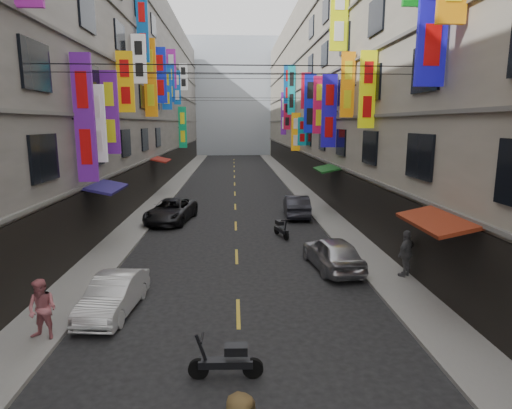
{
  "coord_description": "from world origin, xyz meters",
  "views": [
    {
      "loc": [
        -0.11,
        5.11,
        6.02
      ],
      "look_at": [
        0.32,
        13.29,
        4.47
      ],
      "focal_mm": 30.0,
      "sensor_mm": 36.0,
      "label": 1
    }
  ],
  "objects": [
    {
      "name": "sidewalk_left",
      "position": [
        -6.0,
        42.0,
        0.06
      ],
      "size": [
        2.0,
        90.0,
        0.12
      ],
      "primitive_type": "cube",
      "color": "slate",
      "rests_on": "ground"
    },
    {
      "name": "sidewalk_right",
      "position": [
        6.0,
        42.0,
        0.06
      ],
      "size": [
        2.0,
        90.0,
        0.12
      ],
      "primitive_type": "cube",
      "color": "slate",
      "rests_on": "ground"
    },
    {
      "name": "building_row_left",
      "position": [
        -11.99,
        42.0,
        9.49
      ],
      "size": [
        10.14,
        90.0,
        19.0
      ],
      "color": "gray",
      "rests_on": "ground"
    },
    {
      "name": "building_row_right",
      "position": [
        11.99,
        42.0,
        9.49
      ],
      "size": [
        10.14,
        90.0,
        19.0
      ],
      "color": "#A19887",
      "rests_on": "ground"
    },
    {
      "name": "haze_block",
      "position": [
        0.0,
        92.0,
        11.0
      ],
      "size": [
        18.0,
        8.0,
        22.0
      ],
      "primitive_type": "cube",
      "color": "#A5ADB8",
      "rests_on": "ground"
    },
    {
      "name": "shop_signage",
      "position": [
        -0.11,
        35.3,
        9.06
      ],
      "size": [
        14.0,
        55.0,
        12.15
      ],
      "color": "#0E5AAA",
      "rests_on": "ground"
    },
    {
      "name": "street_awnings",
      "position": [
        -1.26,
        26.0,
        3.0
      ],
      "size": [
        13.99,
        35.2,
        0.41
      ],
      "color": "#144D28",
      "rests_on": "ground"
    },
    {
      "name": "overhead_cables",
      "position": [
        0.0,
        30.0,
        8.8
      ],
      "size": [
        14.0,
        38.04,
        1.24
      ],
      "color": "black",
      "rests_on": "ground"
    },
    {
      "name": "lane_markings",
      "position": [
        0.0,
        39.0,
        0.0
      ],
      "size": [
        0.12,
        80.2,
        0.01
      ],
      "color": "gold",
      "rests_on": "ground"
    },
    {
      "name": "scooter_crossing",
      "position": [
        -0.31,
        14.45,
        0.44
      ],
      "size": [
        1.8,
        0.5,
        1.14
      ],
      "rotation": [
        0.0,
        0.0,
        1.54
      ],
      "color": "black",
      "rests_on": "ground"
    },
    {
      "name": "scooter_far_right",
      "position": [
        2.43,
        27.34,
        0.44
      ],
      "size": [
        0.73,
        1.76,
        1.14
      ],
      "rotation": [
        0.0,
        0.0,
        3.43
      ],
      "color": "black",
      "rests_on": "ground"
    },
    {
      "name": "car_left_mid",
      "position": [
        -4.0,
        18.27,
        0.61
      ],
      "size": [
        1.65,
        3.8,
        1.22
      ],
      "primitive_type": "imported",
      "rotation": [
        0.0,
        0.0,
        -0.1
      ],
      "color": "silver",
      "rests_on": "ground"
    },
    {
      "name": "car_left_far",
      "position": [
        -4.0,
        31.34,
        0.7
      ],
      "size": [
        3.12,
        5.35,
        1.4
      ],
      "primitive_type": "imported",
      "rotation": [
        0.0,
        0.0,
        -0.16
      ],
      "color": "black",
      "rests_on": "ground"
    },
    {
      "name": "car_right_mid",
      "position": [
        4.0,
        22.09,
        0.7
      ],
      "size": [
        2.17,
        4.29,
        1.4
      ],
      "primitive_type": "imported",
      "rotation": [
        0.0,
        0.0,
        3.27
      ],
      "color": "#AFAFB4",
      "rests_on": "ground"
    },
    {
      "name": "car_right_far",
      "position": [
        4.0,
        32.43,
        0.71
      ],
      "size": [
        1.75,
        4.39,
        1.42
      ],
      "primitive_type": "imported",
      "rotation": [
        0.0,
        0.0,
        3.08
      ],
      "color": "#282830",
      "rests_on": "ground"
    },
    {
      "name": "pedestrian_lfar",
      "position": [
        -5.42,
        16.44,
        0.98
      ],
      "size": [
        0.94,
        0.75,
        1.72
      ],
      "primitive_type": "imported",
      "rotation": [
        0.0,
        0.0,
        -0.23
      ],
      "color": "#C0656D",
      "rests_on": "sidewalk_left"
    },
    {
      "name": "pedestrian_rfar",
      "position": [
        6.6,
        20.78,
        1.05
      ],
      "size": [
        1.24,
        1.15,
        1.85
      ],
      "primitive_type": "imported",
      "rotation": [
        0.0,
        0.0,
        3.8
      ],
      "color": "#5D5D5F",
      "rests_on": "sidewalk_right"
    }
  ]
}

